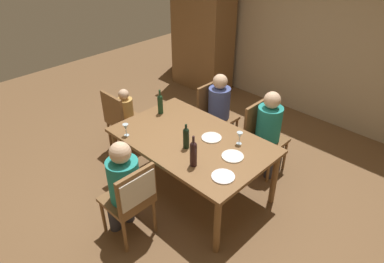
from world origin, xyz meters
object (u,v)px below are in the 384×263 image
(wine_bottle_tall_green, at_px, (193,153))
(wine_bottle_dark_red, at_px, (186,137))
(person_man_bearded, at_px, (220,107))
(wine_glass_centre, at_px, (126,127))
(person_child_small, at_px, (127,113))
(armoire_cabinet, at_px, (203,30))
(chair_near, at_px, (133,195))
(person_man_guest, at_px, (270,128))
(dinner_plate_guest_right, at_px, (233,156))
(dinner_plate_host, at_px, (211,138))
(handbag, at_px, (148,132))
(dining_table, at_px, (192,144))
(person_woman_host, at_px, (123,183))
(wine_glass_near_left, at_px, (240,136))
(chair_far_left, at_px, (214,111))
(wine_bottle_short_olive, at_px, (160,103))
(chair_far_right, at_px, (262,133))
(dinner_plate_guest_left, at_px, (223,176))

(wine_bottle_tall_green, distance_m, wine_bottle_dark_red, 0.32)
(person_man_bearded, bearing_deg, wine_glass_centre, -8.53)
(person_child_small, bearing_deg, armoire_cabinet, 107.41)
(chair_near, height_order, person_man_guest, person_man_guest)
(person_man_guest, height_order, wine_bottle_tall_green, person_man_guest)
(person_man_bearded, bearing_deg, dinner_plate_guest_right, 45.90)
(wine_bottle_tall_green, relative_size, dinner_plate_host, 1.53)
(handbag, bearing_deg, chair_near, -42.82)
(person_child_small, distance_m, handbag, 0.56)
(chair_near, relative_size, wine_bottle_dark_red, 3.14)
(dining_table, relative_size, person_woman_host, 1.56)
(person_woman_host, height_order, wine_bottle_dark_red, person_woman_host)
(wine_bottle_tall_green, xyz_separation_m, wine_glass_near_left, (0.09, 0.63, -0.05))
(chair_far_left, height_order, wine_bottle_short_olive, wine_bottle_short_olive)
(person_woman_host, bearing_deg, chair_far_right, -10.25)
(armoire_cabinet, distance_m, chair_far_right, 2.75)
(chair_near, distance_m, person_man_bearded, 1.97)
(person_man_bearded, relative_size, person_child_small, 1.20)
(handbag, bearing_deg, chair_far_left, 37.31)
(chair_far_left, bearing_deg, wine_glass_centre, -4.05)
(chair_far_left, relative_size, person_man_guest, 0.81)
(chair_far_right, bearing_deg, wine_bottle_dark_red, -12.43)
(person_woman_host, distance_m, person_man_guest, 1.95)
(chair_far_right, height_order, person_woman_host, person_woman_host)
(wine_bottle_short_olive, bearing_deg, person_man_guest, 35.30)
(wine_bottle_dark_red, bearing_deg, person_man_bearded, 112.03)
(person_child_small, relative_size, wine_bottle_tall_green, 2.66)
(armoire_cabinet, height_order, chair_near, armoire_cabinet)
(wine_glass_centre, xyz_separation_m, dinner_plate_guest_right, (1.14, 0.53, -0.10))
(person_child_small, height_order, dinner_plate_guest_right, person_child_small)
(dinner_plate_guest_left, bearing_deg, wine_bottle_dark_red, 170.55)
(chair_far_right, bearing_deg, dinner_plate_guest_left, 16.74)
(chair_far_right, relative_size, wine_glass_centre, 6.17)
(dinner_plate_guest_right, height_order, handbag, dinner_plate_guest_right)
(wine_bottle_tall_green, bearing_deg, dining_table, 136.02)
(dinner_plate_guest_left, distance_m, handbag, 2.15)
(person_man_guest, relative_size, wine_bottle_short_olive, 3.50)
(chair_far_right, relative_size, person_child_small, 0.98)
(person_man_guest, height_order, dinner_plate_guest_left, person_man_guest)
(wine_bottle_tall_green, bearing_deg, wine_glass_near_left, 81.44)
(armoire_cabinet, relative_size, person_woman_host, 1.89)
(dinner_plate_host, bearing_deg, wine_bottle_dark_red, -103.08)
(person_man_guest, height_order, dinner_plate_guest_right, person_man_guest)
(person_man_guest, bearing_deg, person_child_small, -61.56)
(person_child_small, xyz_separation_m, wine_glass_centre, (0.69, -0.50, 0.29))
(wine_glass_centre, relative_size, dinner_plate_host, 0.65)
(armoire_cabinet, height_order, person_child_small, armoire_cabinet)
(armoire_cabinet, relative_size, dinner_plate_guest_right, 9.28)
(wine_bottle_short_olive, bearing_deg, wine_bottle_tall_green, -24.58)
(dinner_plate_guest_right, bearing_deg, wine_bottle_short_olive, 175.87)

